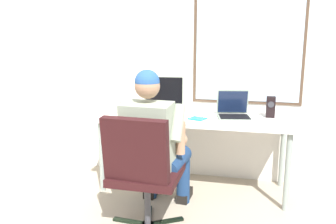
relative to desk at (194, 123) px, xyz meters
name	(u,v)px	position (x,y,z in m)	size (l,w,h in m)	color
wall_rear	(216,46)	(0.15, 0.39, 0.72)	(4.98, 0.08, 2.79)	silver
desk	(194,123)	(0.00, 0.00, 0.00)	(1.83, 0.66, 0.74)	gray
office_chair	(142,167)	(-0.24, -0.90, -0.14)	(0.57, 0.59, 0.93)	black
person_seated	(154,142)	(-0.22, -0.63, -0.03)	(0.54, 0.79, 1.24)	navy
crt_monitor	(165,92)	(-0.30, 0.03, 0.29)	(0.41, 0.25, 0.39)	beige
laptop	(233,110)	(0.37, 0.05, 0.13)	(0.35, 0.35, 0.25)	gray
wine_glass	(126,106)	(-0.64, -0.14, 0.16)	(0.07, 0.07, 0.14)	silver
desk_speaker	(271,107)	(0.70, 0.12, 0.17)	(0.08, 0.08, 0.20)	black
cd_case	(197,119)	(0.05, -0.12, 0.07)	(0.18, 0.17, 0.01)	teal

